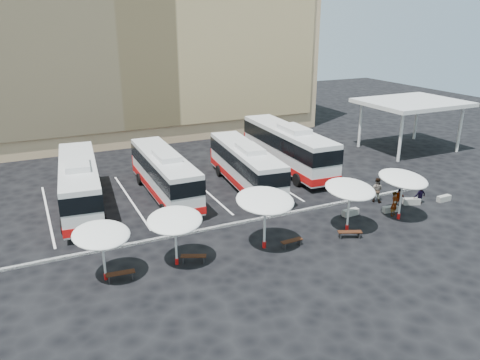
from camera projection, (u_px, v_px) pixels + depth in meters
name	position (u px, v px, depth m)	size (l,w,h in m)	color
ground	(246.00, 226.00, 31.73)	(120.00, 120.00, 0.00)	black
sandstone_building	(127.00, 23.00, 54.69)	(42.00, 18.25, 29.60)	tan
service_canopy	(412.00, 104.00, 48.30)	(10.00, 8.00, 5.20)	silver
curb_divider	(242.00, 222.00, 32.13)	(34.00, 0.25, 0.15)	black
bay_lines	(203.00, 189.00, 38.55)	(24.15, 12.00, 0.01)	white
bus_0	(79.00, 183.00, 34.00)	(3.79, 12.50, 3.90)	silver
bus_1	(164.00, 173.00, 36.40)	(2.89, 11.89, 3.77)	silver
bus_2	(245.00, 165.00, 38.31)	(3.66, 12.06, 3.77)	silver
bus_3	(287.00, 146.00, 42.78)	(3.53, 13.54, 4.26)	silver
sunshade_0	(101.00, 235.00, 24.43)	(3.80, 3.83, 3.14)	silver
sunshade_1	(175.00, 220.00, 25.95)	(4.04, 4.06, 3.24)	silver
sunshade_2	(265.00, 201.00, 27.74)	(3.50, 3.55, 3.67)	silver
sunshade_3	(350.00, 189.00, 30.14)	(3.74, 3.77, 3.42)	silver
sunshade_4	(403.00, 179.00, 31.86)	(4.29, 4.31, 3.48)	silver
wood_bench_0	(120.00, 274.00, 25.12)	(1.57, 0.56, 0.47)	black
wood_bench_1	(194.00, 257.00, 26.93)	(1.50, 0.97, 0.45)	black
wood_bench_2	(292.00, 242.00, 28.80)	(1.44, 0.45, 0.44)	black
wood_bench_3	(350.00, 233.00, 29.89)	(1.56, 0.98, 0.47)	black
conc_bench_0	(350.00, 212.00, 33.31)	(1.25, 0.42, 0.47)	gray
conc_bench_1	(390.00, 209.00, 33.93)	(1.16, 0.39, 0.43)	gray
conc_bench_2	(411.00, 201.00, 35.27)	(1.28, 0.43, 0.48)	gray
conc_bench_3	(444.00, 198.00, 35.89)	(1.17, 0.39, 0.44)	gray
passenger_0	(394.00, 204.00, 33.10)	(0.65, 0.43, 1.80)	black
passenger_1	(377.00, 190.00, 35.56)	(0.93, 0.73, 1.92)	black
passenger_2	(398.00, 199.00, 34.31)	(0.91, 0.38, 1.55)	black
passenger_3	(420.00, 194.00, 35.16)	(1.03, 0.59, 1.60)	black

